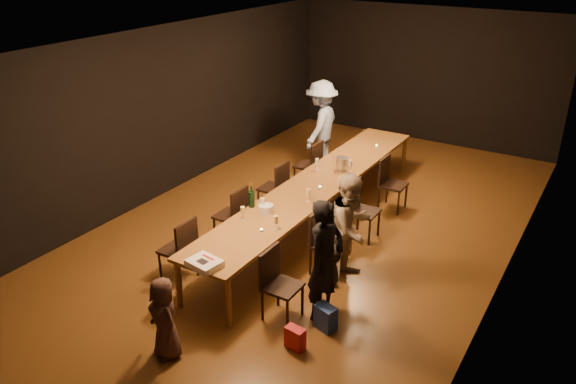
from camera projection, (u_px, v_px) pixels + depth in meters
The scene contains 30 objects.
ground at pixel (316, 224), 9.32m from camera, with size 10.00×10.00×0.00m, color #452911.
room_shell at pixel (319, 102), 8.45m from camera, with size 6.04×10.04×3.02m.
table at pixel (317, 185), 9.03m from camera, with size 0.90×6.00×0.75m.
chair_right_0 at pixel (283, 286), 6.86m from camera, with size 0.42×0.42×0.93m, color black, non-canonical shape.
chair_right_1 at pixel (328, 244), 7.79m from camera, with size 0.42×0.42×0.93m, color black, non-canonical shape.
chair_right_2 at pixel (364, 211), 8.72m from camera, with size 0.42×0.42×0.93m, color black, non-canonical shape.
chair_right_3 at pixel (393, 184), 9.65m from camera, with size 0.42×0.42×0.93m, color black, non-canonical shape.
chair_left_0 at pixel (177, 249), 7.67m from camera, with size 0.42×0.42×0.93m, color black, non-canonical shape.
chair_left_1 at pixel (230, 215), 8.60m from camera, with size 0.42×0.42×0.93m, color black, non-canonical shape.
chair_left_2 at pixel (273, 187), 9.53m from camera, with size 0.42×0.42×0.93m, color black, non-canonical shape.
chair_left_3 at pixel (308, 165), 10.46m from camera, with size 0.42×0.42×0.93m, color black, non-canonical shape.
woman_birthday at pixel (325, 261), 6.77m from camera, with size 0.58×0.38×1.59m, color black.
woman_tan at pixel (351, 228), 7.57m from camera, with size 0.75×0.59×1.55m, color tan.
man_blue at pixel (321, 125), 11.23m from camera, with size 1.16×0.67×1.80m, color #9BB7F0.
child at pixel (164, 318), 6.23m from camera, with size 0.49×0.32×1.00m, color #402924.
gift_bag_red at pixel (295, 338), 6.47m from camera, with size 0.23×0.13×0.28m, color red.
gift_bag_blue at pixel (326, 318), 6.79m from camera, with size 0.26×0.17×0.32m, color #2545A2.
birthday_cake at pixel (204, 263), 6.72m from camera, with size 0.43×0.36×0.09m.
plate_stack at pixel (266, 209), 8.02m from camera, with size 0.21×0.21×0.12m, color white.
champagne_bottle at pixel (252, 195), 8.13m from camera, with size 0.09×0.09×0.38m, color black, non-canonical shape.
ice_bucket at pixel (342, 164), 9.46m from camera, with size 0.20×0.20×0.22m, color #BDBDC2.
wineglass_0 at pixel (243, 213), 7.79m from camera, with size 0.06×0.06×0.21m, color beige, non-canonical shape.
wineglass_1 at pixel (276, 223), 7.54m from camera, with size 0.06×0.06×0.21m, color beige, non-canonical shape.
wineglass_2 at pixel (263, 205), 8.03m from camera, with size 0.06×0.06×0.21m, color silver, non-canonical shape.
wineglass_3 at pixel (308, 195), 8.33m from camera, with size 0.06×0.06×0.21m, color beige, non-canonical shape.
wineglass_4 at pixel (317, 164), 9.45m from camera, with size 0.06×0.06×0.21m, color silver, non-canonical shape.
wineglass_5 at pixel (350, 166), 9.38m from camera, with size 0.06×0.06×0.21m, color silver, non-canonical shape.
tealight_near at pixel (262, 230), 7.53m from camera, with size 0.05×0.05×0.03m, color #B2B7B2.
tealight_mid at pixel (320, 188), 8.79m from camera, with size 0.05×0.05×0.03m, color #B2B7B2.
tealight_far at pixel (376, 146), 10.50m from camera, with size 0.05×0.05×0.03m, color #B2B7B2.
Camera 1 is at (3.92, -7.27, 4.38)m, focal length 35.00 mm.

